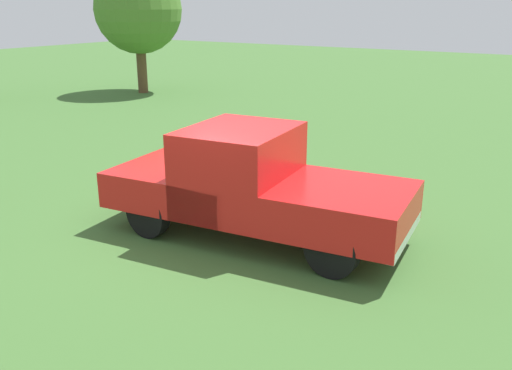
% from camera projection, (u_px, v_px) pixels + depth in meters
% --- Properties ---
extents(ground_plane, '(80.00, 80.00, 0.00)m').
position_uv_depth(ground_plane, '(221.00, 236.00, 9.21)').
color(ground_plane, '#3D662D').
extents(pickup_truck, '(5.19, 2.48, 1.82)m').
position_uv_depth(pickup_truck, '(249.00, 181.00, 8.98)').
color(pickup_truck, black).
rests_on(pickup_truck, ground_plane).
extents(tree_back_right, '(3.68, 3.68, 5.34)m').
position_uv_depth(tree_back_right, '(138.00, 10.00, 23.09)').
color(tree_back_right, brown).
rests_on(tree_back_right, ground_plane).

